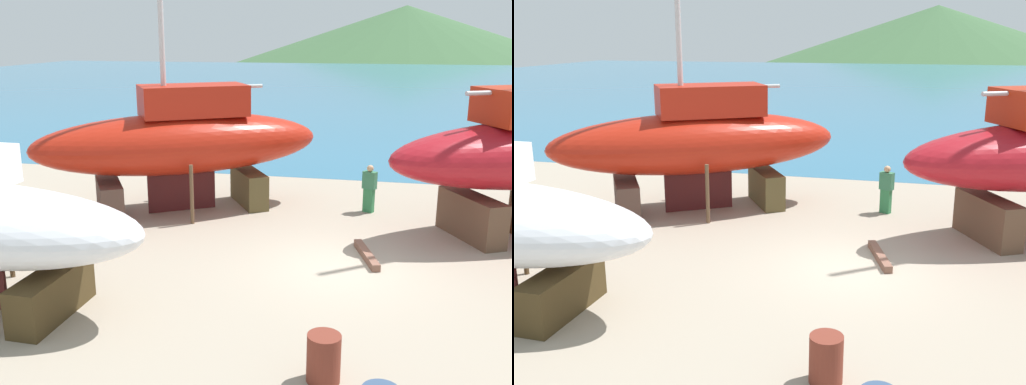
# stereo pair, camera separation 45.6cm
# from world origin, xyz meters

# --- Properties ---
(ground_plane) EXTENTS (49.19, 49.19, 0.00)m
(ground_plane) POSITION_xyz_m (0.00, -2.89, 0.00)
(ground_plane) COLOR tan
(sea_water) EXTENTS (131.40, 93.81, 0.01)m
(sea_water) POSITION_xyz_m (0.00, 56.31, 0.00)
(sea_water) COLOR teal
(sea_water) RESTS_ON ground
(headland_hill) EXTENTS (166.99, 166.99, 27.13)m
(headland_hill) POSITION_xyz_m (6.12, 171.34, 0.00)
(headland_hill) COLOR #3C623B
(headland_hill) RESTS_ON ground
(sailboat_far_slipway) EXTENTS (9.56, 7.27, 15.08)m
(sailboat_far_slipway) POSITION_xyz_m (-5.59, 4.02, 2.35)
(sailboat_far_slipway) COLOR brown
(sailboat_far_slipway) RESTS_ON ground
(worker) EXTENTS (0.50, 0.40, 1.61)m
(worker) POSITION_xyz_m (0.53, 5.12, 0.83)
(worker) COLOR #307C48
(worker) RESTS_ON ground
(barrel_blue_faded) EXTENTS (0.80, 0.80, 0.87)m
(barrel_blue_faded) POSITION_xyz_m (0.08, -5.10, 0.44)
(barrel_blue_faded) COLOR maroon
(barrel_blue_faded) RESTS_ON ground
(timber_plank_far) EXTENTS (0.76, 1.92, 0.19)m
(timber_plank_far) POSITION_xyz_m (0.62, 0.85, 0.10)
(timber_plank_far) COLOR brown
(timber_plank_far) RESTS_ON ground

